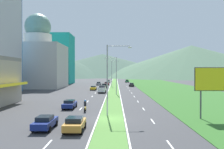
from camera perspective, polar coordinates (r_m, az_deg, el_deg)
ground_plane at (r=30.52m, az=-0.21°, el=-10.77°), size 600.00×600.00×0.00m
grass_median at (r=90.10m, az=0.51°, el=-3.10°), size 3.20×240.00×0.06m
grass_verge_right at (r=92.30m, az=13.42°, el=-3.03°), size 24.00×240.00×0.06m
lane_dash_left_1 at (r=20.98m, az=-15.46°, el=-16.15°), size 0.16×2.80×0.01m
lane_dash_left_2 at (r=29.81m, az=-10.30°, el=-11.05°), size 0.16×2.80×0.01m
lane_dash_left_3 at (r=38.89m, az=-7.60°, el=-8.26°), size 0.16×2.80×0.01m
lane_dash_left_4 at (r=48.07m, az=-5.95°, el=-6.52°), size 0.16×2.80×0.01m
lane_dash_left_5 at (r=57.32m, az=-4.83°, el=-5.34°), size 0.16×2.80×0.01m
lane_dash_left_6 at (r=66.59m, az=-4.03°, el=-4.49°), size 0.16×2.80×0.01m
lane_dash_left_7 at (r=75.89m, az=-3.42°, el=-3.84°), size 0.16×2.80×0.01m
lane_dash_left_8 at (r=85.20m, az=-2.95°, el=-3.34°), size 0.16×2.80×0.01m
lane_dash_left_9 at (r=94.53m, az=-2.57°, el=-2.93°), size 0.16×2.80×0.01m
lane_dash_right_1 at (r=20.70m, az=14.07°, el=-16.38°), size 0.16×2.80×0.01m
lane_dash_right_2 at (r=29.61m, az=9.85°, el=-11.12°), size 0.16×2.80×0.01m
lane_dash_right_3 at (r=38.74m, az=7.66°, el=-8.29°), size 0.16×2.80×0.01m
lane_dash_right_4 at (r=47.95m, az=6.33°, el=-6.54°), size 0.16×2.80×0.01m
lane_dash_right_5 at (r=57.22m, az=5.43°, el=-5.35°), size 0.16×2.80×0.01m
lane_dash_right_6 at (r=66.51m, az=4.79°, el=-4.50°), size 0.16×2.80×0.01m
lane_dash_right_7 at (r=75.82m, az=4.30°, el=-3.85°), size 0.16×2.80×0.01m
lane_dash_right_8 at (r=85.14m, az=3.92°, el=-3.34°), size 0.16×2.80×0.01m
lane_dash_right_9 at (r=94.46m, az=3.62°, el=-2.94°), size 0.16×2.80×0.01m
edge_line_median_left at (r=90.13m, az=-0.61°, el=-3.11°), size 0.16×240.00×0.01m
edge_line_median_right at (r=90.11m, az=1.62°, el=-3.11°), size 0.16×240.00×0.01m
domed_building at (r=92.75m, az=-17.53°, el=3.46°), size 19.05×19.05×27.77m
midrise_colored at (r=120.71m, az=-13.25°, el=3.64°), size 15.42×15.42×24.41m
hill_far_left at (r=280.66m, az=-18.15°, el=2.72°), size 198.76×198.76×31.77m
hill_far_center at (r=311.28m, az=-2.31°, el=2.32°), size 220.02×220.02×29.16m
hill_far_right at (r=271.11m, az=18.73°, el=3.08°), size 213.07×213.07×34.50m
street_lamp_near at (r=31.99m, az=-0.46°, el=-0.09°), size 3.47×0.28×9.73m
street_lamp_mid at (r=62.16m, az=0.73°, el=0.37°), size 3.36×0.35×9.85m
street_lamp_far at (r=92.36m, az=0.13°, el=0.66°), size 3.18×0.41×10.37m
billboard_roadside at (r=32.53m, az=23.57°, el=-1.50°), size 4.98×0.28×6.63m
car_0 at (r=103.30m, az=-1.31°, el=-2.20°), size 1.99×4.41×1.49m
car_1 at (r=126.11m, az=-0.94°, el=-1.66°), size 1.90×4.35×1.47m
car_2 at (r=26.23m, az=-15.92°, el=-11.08°), size 1.87×4.38×1.40m
car_3 at (r=87.04m, az=-1.89°, el=-2.73°), size 1.94×4.14×1.58m
car_4 at (r=24.73m, az=-9.03°, el=-11.74°), size 1.97×4.12×1.45m
car_5 at (r=76.84m, az=-4.55°, el=-3.26°), size 1.91×4.15×1.35m
car_6 at (r=129.38m, az=3.66°, el=-1.60°), size 1.88×4.23×1.53m
car_7 at (r=94.71m, az=4.76°, el=-2.48°), size 1.89×4.72×1.45m
car_8 at (r=39.52m, az=-10.25°, el=-7.06°), size 1.92×4.53×1.40m
car_9 at (r=103.08m, az=-3.24°, el=-2.20°), size 1.91×4.26×1.52m
pickup_truck_0 at (r=67.48m, az=-2.43°, el=-3.59°), size 2.18×5.40×2.00m
motorcycle_rider at (r=36.04m, az=-6.54°, el=-7.78°), size 0.36×2.00×1.80m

